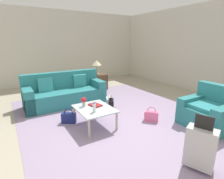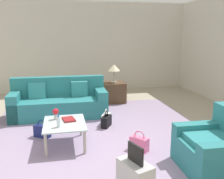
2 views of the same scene
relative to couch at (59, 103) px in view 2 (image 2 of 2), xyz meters
The scene contains 15 objects.
ground_plane 2.30m from the couch, 15.28° to the left, with size 12.00×12.00×0.00m, color #A89E89.
wall_left 3.17m from the couch, 168.17° to the left, with size 0.12×8.00×3.10m, color beige.
area_rug 1.81m from the couch, 26.62° to the left, with size 5.20×4.40×0.01m, color #9984A3.
couch is the anchor object (origin of this frame).
armchair 3.84m from the couch, 36.27° to the left, with size 1.00×0.93×0.91m.
coffee_table 1.80m from the couch, ahead, with size 0.90×0.73×0.43m.
water_bottle 2.01m from the couch, ahead, with size 0.06×0.06×0.20m.
coffee_table_book 1.69m from the couch, ahead, with size 0.28×0.20×0.03m, color maroon.
flower_vase 1.59m from the couch, ahead, with size 0.11×0.11×0.21m.
side_table 1.89m from the couch, 122.11° to the left, with size 0.62×0.62×0.59m, color #513823.
table_lamp 2.01m from the couch, 122.11° to the left, with size 0.36×0.36×0.54m.
handbag_black 1.44m from the couch, 44.31° to the left, with size 0.35×0.28×0.36m.
handbag_navy 1.38m from the couch, 13.98° to the right, with size 0.29×0.34×0.36m.
handbag_white 1.35m from the couch, 49.64° to the left, with size 0.35×0.26×0.36m.
handbag_pink 2.64m from the couch, 30.82° to the left, with size 0.33×0.32×0.36m.
Camera 2 is at (3.88, -0.52, 1.95)m, focal length 40.00 mm.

